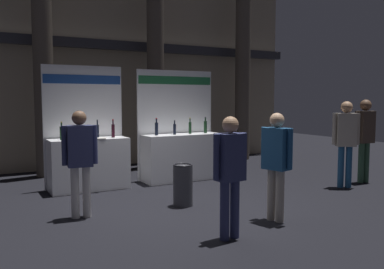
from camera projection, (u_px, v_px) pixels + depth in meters
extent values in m
plane|color=black|center=(175.00, 207.00, 6.90)|extent=(24.52, 24.52, 0.00)
cube|color=gray|center=(93.00, 57.00, 10.89)|extent=(12.26, 0.25, 5.90)
cube|color=#2D2D33|center=(96.00, 44.00, 10.60)|extent=(12.26, 0.20, 0.24)
cylinder|color=#51473D|center=(43.00, 68.00, 9.47)|extent=(0.45, 0.45, 5.09)
cylinder|color=#51473D|center=(156.00, 72.00, 10.84)|extent=(0.45, 0.45, 5.09)
cylinder|color=#51473D|center=(243.00, 75.00, 12.21)|extent=(0.45, 0.45, 5.09)
cube|color=white|center=(89.00, 164.00, 8.20)|extent=(1.54, 0.60, 1.04)
cube|color=white|center=(84.00, 127.00, 8.43)|extent=(1.62, 0.04, 2.50)
cube|color=navy|center=(83.00, 79.00, 8.32)|extent=(1.57, 0.01, 0.18)
cylinder|color=#19381E|center=(62.00, 133.00, 7.86)|extent=(0.07, 0.07, 0.26)
cylinder|color=#19381E|center=(61.00, 125.00, 7.85)|extent=(0.03, 0.03, 0.08)
cylinder|color=gold|center=(61.00, 122.00, 7.84)|extent=(0.03, 0.03, 0.02)
cylinder|color=black|center=(79.00, 133.00, 8.02)|extent=(0.07, 0.07, 0.25)
cylinder|color=black|center=(79.00, 124.00, 8.01)|extent=(0.03, 0.03, 0.08)
cylinder|color=black|center=(79.00, 122.00, 8.01)|extent=(0.03, 0.03, 0.02)
cylinder|color=black|center=(98.00, 132.00, 8.16)|extent=(0.06, 0.06, 0.27)
cylinder|color=black|center=(97.00, 123.00, 8.15)|extent=(0.03, 0.03, 0.08)
cylinder|color=black|center=(97.00, 120.00, 8.14)|extent=(0.03, 0.03, 0.02)
cylinder|color=black|center=(113.00, 131.00, 8.37)|extent=(0.07, 0.07, 0.27)
cylinder|color=black|center=(113.00, 122.00, 8.36)|extent=(0.03, 0.03, 0.09)
cylinder|color=red|center=(113.00, 120.00, 8.35)|extent=(0.03, 0.03, 0.02)
cube|color=silver|center=(101.00, 138.00, 8.09)|extent=(0.31, 0.37, 0.02)
cube|color=white|center=(182.00, 157.00, 9.19)|extent=(1.79, 0.60, 1.04)
cube|color=white|center=(176.00, 124.00, 9.42)|extent=(1.88, 0.04, 2.47)
cube|color=#1E6638|center=(176.00, 80.00, 9.31)|extent=(1.83, 0.01, 0.18)
cylinder|color=black|center=(157.00, 129.00, 8.86)|extent=(0.07, 0.07, 0.28)
cylinder|color=black|center=(156.00, 121.00, 8.85)|extent=(0.03, 0.03, 0.08)
cylinder|color=red|center=(156.00, 118.00, 8.84)|extent=(0.03, 0.03, 0.02)
cylinder|color=black|center=(175.00, 129.00, 9.05)|extent=(0.07, 0.07, 0.23)
cylinder|color=black|center=(175.00, 123.00, 9.04)|extent=(0.03, 0.03, 0.07)
cylinder|color=black|center=(175.00, 121.00, 9.03)|extent=(0.03, 0.03, 0.02)
cylinder|color=#19381E|center=(190.00, 128.00, 9.25)|extent=(0.06, 0.06, 0.26)
cylinder|color=#19381E|center=(190.00, 120.00, 9.24)|extent=(0.03, 0.03, 0.08)
cylinder|color=gold|center=(190.00, 118.00, 9.23)|extent=(0.03, 0.03, 0.02)
cylinder|color=#19381E|center=(205.00, 127.00, 9.45)|extent=(0.07, 0.07, 0.28)
cylinder|color=#19381E|center=(205.00, 119.00, 9.44)|extent=(0.03, 0.03, 0.07)
cylinder|color=black|center=(205.00, 118.00, 9.44)|extent=(0.03, 0.03, 0.02)
cylinder|color=#38383D|center=(183.00, 186.00, 6.98)|extent=(0.34, 0.34, 0.69)
torus|color=black|center=(183.00, 165.00, 6.94)|extent=(0.33, 0.33, 0.02)
cylinder|color=silver|center=(87.00, 192.00, 6.30)|extent=(0.12, 0.12, 0.80)
cylinder|color=silver|center=(75.00, 193.00, 6.24)|extent=(0.12, 0.12, 0.80)
cube|color=navy|center=(80.00, 146.00, 6.21)|extent=(0.39, 0.28, 0.63)
sphere|color=brown|center=(79.00, 118.00, 6.17)|extent=(0.22, 0.22, 0.22)
cylinder|color=navy|center=(95.00, 144.00, 6.29)|extent=(0.08, 0.08, 0.60)
cylinder|color=navy|center=(64.00, 146.00, 6.12)|extent=(0.08, 0.08, 0.60)
cylinder|color=#ADA393|center=(271.00, 194.00, 6.16)|extent=(0.12, 0.12, 0.78)
cylinder|color=#ADA393|center=(280.00, 196.00, 6.04)|extent=(0.12, 0.12, 0.78)
cube|color=navy|center=(276.00, 149.00, 6.04)|extent=(0.32, 0.42, 0.62)
sphere|color=tan|center=(277.00, 120.00, 6.00)|extent=(0.22, 0.22, 0.22)
cylinder|color=navy|center=(264.00, 146.00, 6.21)|extent=(0.08, 0.08, 0.59)
cylinder|color=navy|center=(290.00, 149.00, 5.86)|extent=(0.08, 0.08, 0.59)
cylinder|color=navy|center=(235.00, 209.00, 5.36)|extent=(0.12, 0.12, 0.77)
cylinder|color=navy|center=(225.00, 211.00, 5.27)|extent=(0.12, 0.12, 0.77)
cube|color=navy|center=(230.00, 157.00, 5.26)|extent=(0.38, 0.27, 0.61)
sphere|color=tan|center=(230.00, 125.00, 5.22)|extent=(0.21, 0.21, 0.21)
cylinder|color=navy|center=(243.00, 155.00, 5.38)|extent=(0.08, 0.08, 0.58)
cylinder|color=navy|center=(216.00, 157.00, 5.13)|extent=(0.08, 0.08, 0.58)
cylinder|color=navy|center=(341.00, 167.00, 8.42)|extent=(0.12, 0.12, 0.86)
cylinder|color=navy|center=(349.00, 167.00, 8.41)|extent=(0.12, 0.12, 0.86)
cube|color=#ADA393|center=(346.00, 130.00, 8.35)|extent=(0.45, 0.41, 0.68)
sphere|color=tan|center=(347.00, 107.00, 8.31)|extent=(0.24, 0.24, 0.24)
cylinder|color=#ADA393|center=(334.00, 129.00, 8.37)|extent=(0.08, 0.08, 0.64)
cylinder|color=#ADA393|center=(358.00, 129.00, 8.33)|extent=(0.08, 0.08, 0.64)
cylinder|color=#33563D|center=(361.00, 163.00, 8.89)|extent=(0.12, 0.12, 0.87)
cylinder|color=#33563D|center=(366.00, 162.00, 8.95)|extent=(0.12, 0.12, 0.87)
cube|color=#47382D|center=(365.00, 127.00, 8.85)|extent=(0.38, 0.28, 0.69)
sphere|color=brown|center=(366.00, 105.00, 8.81)|extent=(0.24, 0.24, 0.24)
cylinder|color=#47382D|center=(357.00, 126.00, 8.75)|extent=(0.08, 0.08, 0.66)
cylinder|color=#47382D|center=(373.00, 126.00, 8.94)|extent=(0.08, 0.08, 0.66)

